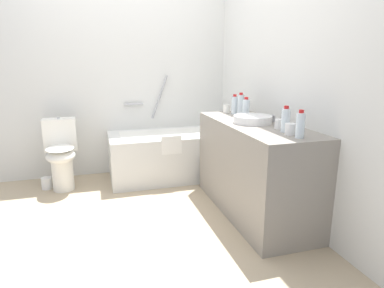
% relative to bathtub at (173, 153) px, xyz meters
% --- Properties ---
extents(ground_plane, '(3.69, 3.69, 0.00)m').
position_rel_bathtub_xyz_m(ground_plane, '(-0.58, -0.99, -0.29)').
color(ground_plane, tan).
extents(wall_back_tiled, '(3.09, 0.10, 2.31)m').
position_rel_bathtub_xyz_m(wall_back_tiled, '(-0.58, 0.41, 0.87)').
color(wall_back_tiled, silver).
rests_on(wall_back_tiled, ground_plane).
extents(wall_right_mirror, '(0.10, 3.09, 2.31)m').
position_rel_bathtub_xyz_m(wall_right_mirror, '(0.81, -0.99, 0.87)').
color(wall_right_mirror, silver).
rests_on(wall_right_mirror, ground_plane).
extents(bathtub, '(1.48, 0.72, 1.19)m').
position_rel_bathtub_xyz_m(bathtub, '(0.00, 0.00, 0.00)').
color(bathtub, silver).
rests_on(bathtub, ground_plane).
extents(toilet, '(0.35, 0.53, 0.76)m').
position_rel_bathtub_xyz_m(toilet, '(-1.24, -0.03, 0.11)').
color(toilet, white).
rests_on(toilet, ground_plane).
extents(vanity_counter, '(0.56, 1.46, 0.83)m').
position_rel_bathtub_xyz_m(vanity_counter, '(0.48, -1.15, 0.13)').
color(vanity_counter, gray).
rests_on(vanity_counter, ground_plane).
extents(sink_basin, '(0.33, 0.33, 0.07)m').
position_rel_bathtub_xyz_m(sink_basin, '(0.46, -1.13, 0.58)').
color(sink_basin, white).
rests_on(sink_basin, vanity_counter).
extents(sink_faucet, '(0.11, 0.15, 0.06)m').
position_rel_bathtub_xyz_m(sink_faucet, '(0.65, -1.13, 0.57)').
color(sink_faucet, '#A6A6AC').
rests_on(sink_faucet, vanity_counter).
extents(water_bottle_0, '(0.06, 0.06, 0.22)m').
position_rel_bathtub_xyz_m(water_bottle_0, '(0.53, -0.71, 0.65)').
color(water_bottle_0, silver).
rests_on(water_bottle_0, vanity_counter).
extents(water_bottle_1, '(0.06, 0.06, 0.20)m').
position_rel_bathtub_xyz_m(water_bottle_1, '(0.51, -0.62, 0.64)').
color(water_bottle_1, silver).
rests_on(water_bottle_1, vanity_counter).
extents(water_bottle_2, '(0.06, 0.06, 0.20)m').
position_rel_bathtub_xyz_m(water_bottle_2, '(0.51, -1.75, 0.64)').
color(water_bottle_2, silver).
rests_on(water_bottle_2, vanity_counter).
extents(water_bottle_3, '(0.07, 0.07, 0.20)m').
position_rel_bathtub_xyz_m(water_bottle_3, '(0.52, -1.55, 0.64)').
color(water_bottle_3, silver).
rests_on(water_bottle_3, vanity_counter).
extents(water_bottle_4, '(0.07, 0.07, 0.20)m').
position_rel_bathtub_xyz_m(water_bottle_4, '(0.52, -0.86, 0.64)').
color(water_bottle_4, silver).
rests_on(water_bottle_4, vanity_counter).
extents(drinking_glass_0, '(0.07, 0.07, 0.08)m').
position_rel_bathtub_xyz_m(drinking_glass_0, '(0.55, -1.42, 0.58)').
color(drinking_glass_0, white).
rests_on(drinking_glass_0, vanity_counter).
extents(drinking_glass_1, '(0.07, 0.07, 0.08)m').
position_rel_bathtub_xyz_m(drinking_glass_1, '(0.46, -0.52, 0.59)').
color(drinking_glass_1, white).
rests_on(drinking_glass_1, vanity_counter).
extents(drinking_glass_2, '(0.08, 0.08, 0.08)m').
position_rel_bathtub_xyz_m(drinking_glass_2, '(0.51, -1.64, 0.59)').
color(drinking_glass_2, white).
rests_on(drinking_glass_2, vanity_counter).
extents(toilet_paper_roll, '(0.11, 0.11, 0.13)m').
position_rel_bathtub_xyz_m(toilet_paper_roll, '(-1.42, -0.01, -0.22)').
color(toilet_paper_roll, white).
rests_on(toilet_paper_roll, ground_plane).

